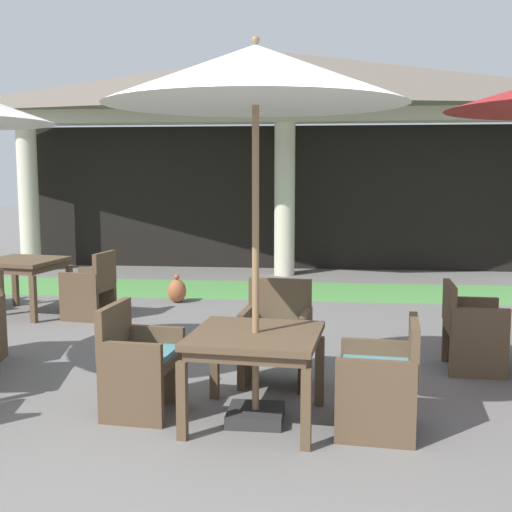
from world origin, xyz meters
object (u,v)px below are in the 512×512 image
at_px(patio_chair_near_foreground_north, 276,337).
at_px(terracotta_urn, 177,291).
at_px(patio_table_near_foreground, 256,344).
at_px(patio_table_far_back, 23,267).
at_px(patio_chair_near_foreground_east, 382,378).
at_px(patio_chair_far_back_east, 91,288).
at_px(patio_umbrella_near_foreground, 256,79).
at_px(patio_chair_mid_left_west, 471,329).
at_px(patio_chair_near_foreground_west, 139,362).

height_order(patio_chair_near_foreground_north, terracotta_urn, patio_chair_near_foreground_north).
relative_size(patio_table_near_foreground, patio_table_far_back, 0.97).
bearing_deg(terracotta_urn, patio_table_far_back, -152.36).
relative_size(patio_chair_near_foreground_east, patio_chair_far_back_east, 0.97).
xyz_separation_m(patio_table_near_foreground, patio_chair_far_back_east, (-2.52, 3.33, -0.21)).
bearing_deg(terracotta_urn, patio_umbrella_near_foreground, -69.78).
distance_m(patio_chair_near_foreground_north, patio_table_far_back, 4.41).
height_order(patio_table_near_foreground, terracotta_urn, patio_table_near_foreground).
bearing_deg(patio_chair_mid_left_west, terracotta_urn, -126.71).
distance_m(patio_table_near_foreground, patio_chair_near_foreground_north, 0.96).
height_order(patio_umbrella_near_foreground, patio_chair_near_foreground_north, patio_umbrella_near_foreground).
height_order(patio_chair_near_foreground_north, patio_chair_near_foreground_west, patio_chair_near_foreground_north).
xyz_separation_m(patio_table_near_foreground, patio_chair_near_foreground_west, (-0.94, 0.09, -0.19)).
bearing_deg(patio_chair_mid_left_west, patio_chair_near_foreground_north, -69.22).
height_order(patio_chair_near_foreground_north, patio_chair_near_foreground_east, patio_chair_near_foreground_north).
distance_m(patio_chair_near_foreground_west, patio_table_far_back, 4.27).
distance_m(patio_chair_near_foreground_east, terracotta_urn, 5.24).
distance_m(patio_chair_mid_left_west, patio_chair_far_back_east, 4.79).
relative_size(patio_chair_near_foreground_north, patio_chair_near_foreground_west, 1.06).
height_order(patio_chair_mid_left_west, patio_table_far_back, patio_chair_mid_left_west).
xyz_separation_m(patio_chair_near_foreground_north, terracotta_urn, (-1.73, 3.52, -0.26)).
relative_size(patio_chair_near_foreground_east, patio_chair_mid_left_west, 1.00).
distance_m(patio_chair_near_foreground_north, terracotta_urn, 3.93).
bearing_deg(patio_chair_far_back_east, patio_table_near_foreground, -133.98).
xyz_separation_m(patio_chair_near_foreground_east, terracotta_urn, (-2.59, 4.55, -0.23)).
distance_m(patio_table_near_foreground, patio_chair_far_back_east, 4.18).
bearing_deg(patio_umbrella_near_foreground, patio_chair_near_foreground_west, 174.74).
distance_m(patio_chair_near_foreground_north, patio_chair_far_back_east, 3.54).
height_order(patio_table_near_foreground, patio_umbrella_near_foreground, patio_umbrella_near_foreground).
xyz_separation_m(patio_chair_near_foreground_north, patio_table_far_back, (-3.60, 2.54, 0.21)).
xyz_separation_m(patio_table_far_back, patio_chair_far_back_east, (0.99, -0.15, -0.24)).
xyz_separation_m(patio_table_near_foreground, patio_chair_near_foreground_north, (0.09, 0.94, -0.18)).
height_order(patio_chair_near_foreground_east, patio_chair_mid_left_west, patio_chair_near_foreground_east).
relative_size(patio_chair_near_foreground_north, patio_table_far_back, 0.87).
xyz_separation_m(patio_chair_near_foreground_north, patio_chair_mid_left_west, (1.83, 0.60, -0.02)).
xyz_separation_m(patio_chair_near_foreground_north, patio_chair_near_foreground_east, (0.85, -1.03, -0.03)).
relative_size(patio_umbrella_near_foreground, patio_chair_near_foreground_east, 3.39).
bearing_deg(patio_chair_near_foreground_east, patio_chair_near_foreground_north, 44.94).
bearing_deg(patio_chair_near_foreground_east, patio_chair_mid_left_west, -25.63).
height_order(patio_table_near_foreground, patio_table_far_back, patio_table_far_back).
bearing_deg(patio_table_far_back, patio_chair_near_foreground_north, -35.20).
height_order(patio_chair_near_foreground_east, terracotta_urn, patio_chair_near_foreground_east).
distance_m(patio_table_far_back, terracotta_urn, 2.16).
xyz_separation_m(patio_umbrella_near_foreground, patio_chair_far_back_east, (-2.52, 3.33, -2.17)).
bearing_deg(patio_table_near_foreground, patio_chair_far_back_east, 127.16).
height_order(patio_chair_near_foreground_north, patio_chair_far_back_east, patio_chair_near_foreground_north).
relative_size(patio_umbrella_near_foreground, terracotta_urn, 6.86).
bearing_deg(patio_umbrella_near_foreground, patio_chair_far_back_east, 127.16).
relative_size(patio_chair_near_foreground_west, patio_chair_mid_left_west, 1.03).
bearing_deg(patio_table_far_back, patio_chair_near_foreground_west, -52.85).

